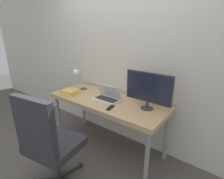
% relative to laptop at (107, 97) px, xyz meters
% --- Properties ---
extents(ground_plane, '(12.00, 12.00, 0.00)m').
position_rel_laptop_xyz_m(ground_plane, '(-0.01, -0.33, -0.80)').
color(ground_plane, '#514C47').
extents(wall_back, '(8.00, 0.05, 2.60)m').
position_rel_laptop_xyz_m(wall_back, '(-0.01, 0.40, 0.50)').
color(wall_back, beige).
rests_on(wall_back, ground_plane).
extents(desk, '(1.68, 0.66, 0.76)m').
position_rel_laptop_xyz_m(desk, '(-0.01, 0.00, -0.11)').
color(desk, tan).
rests_on(desk, ground_plane).
extents(laptop, '(0.38, 0.23, 0.22)m').
position_rel_laptop_xyz_m(laptop, '(0.00, 0.00, 0.00)').
color(laptop, silver).
rests_on(laptop, desk).
extents(monitor, '(0.58, 0.15, 0.45)m').
position_rel_laptop_xyz_m(monitor, '(0.56, 0.08, 0.21)').
color(monitor, '#333338').
rests_on(monitor, desk).
extents(desk_lamp, '(0.10, 0.23, 0.35)m').
position_rel_laptop_xyz_m(desk_lamp, '(-0.59, 0.01, 0.20)').
color(desk_lamp, '#4C4C51').
rests_on(desk_lamp, desk).
extents(office_chair, '(0.61, 0.60, 1.11)m').
position_rel_laptop_xyz_m(office_chair, '(-0.03, -0.92, -0.19)').
color(office_chair, black).
rests_on(office_chair, ground_plane).
extents(book_stack, '(0.25, 0.23, 0.06)m').
position_rel_laptop_xyz_m(book_stack, '(-0.58, -0.17, -0.01)').
color(book_stack, gold).
rests_on(book_stack, desk).
extents(tv_remote, '(0.07, 0.15, 0.02)m').
position_rel_laptop_xyz_m(tv_remote, '(0.20, -0.19, -0.04)').
color(tv_remote, black).
rests_on(tv_remote, desk).
extents(game_controller, '(0.16, 0.11, 0.04)m').
position_rel_laptop_xyz_m(game_controller, '(-0.58, -0.17, -0.03)').
color(game_controller, black).
rests_on(game_controller, desk).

